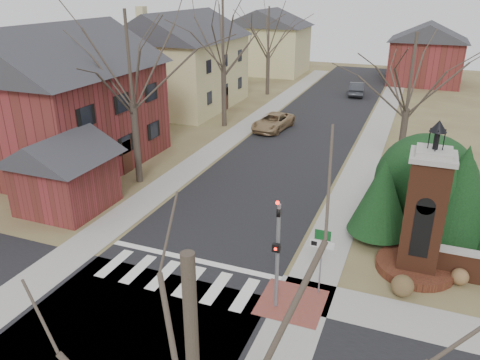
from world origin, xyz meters
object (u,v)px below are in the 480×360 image
at_px(pickup_truck, 273,122).
at_px(brick_gate_monument, 422,224).
at_px(sign_post, 322,249).
at_px(traffic_signal_pole, 278,246).
at_px(distant_car, 357,89).

bearing_deg(pickup_truck, brick_gate_monument, -48.54).
xyz_separation_m(sign_post, brick_gate_monument, (3.41, 3.01, 0.22)).
bearing_deg(brick_gate_monument, traffic_signal_pole, -136.76).
height_order(sign_post, distant_car, sign_post).
relative_size(pickup_truck, distant_car, 1.10).
height_order(sign_post, brick_gate_monument, brick_gate_monument).
bearing_deg(distant_car, pickup_truck, 68.01).
distance_m(traffic_signal_pole, distant_car, 37.61).
bearing_deg(sign_post, pickup_truck, 112.40).
relative_size(traffic_signal_pole, sign_post, 1.64).
bearing_deg(brick_gate_monument, distant_car, 102.62).
relative_size(traffic_signal_pole, brick_gate_monument, 0.69).
distance_m(sign_post, pickup_truck, 22.11).
bearing_deg(distant_car, sign_post, 90.10).
bearing_deg(distant_car, traffic_signal_pole, 87.90).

